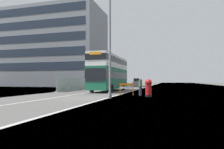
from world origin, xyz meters
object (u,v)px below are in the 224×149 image
at_px(roadworks_barrier, 127,88).
at_px(pedestrian_at_kerb, 140,87).
at_px(double_decker_bus, 110,73).
at_px(red_pillar_postbox, 148,87).
at_px(car_oncoming_near, 117,83).
at_px(car_receding_mid, 138,82).
at_px(lamppost_foreground, 110,49).

height_order(roadworks_barrier, pedestrian_at_kerb, pedestrian_at_kerb).
bearing_deg(pedestrian_at_kerb, double_decker_bus, 124.72).
height_order(double_decker_bus, red_pillar_postbox, double_decker_bus).
xyz_separation_m(roadworks_barrier, pedestrian_at_kerb, (1.39, -0.17, 0.14)).
xyz_separation_m(roadworks_barrier, car_oncoming_near, (-7.73, 26.23, 0.27)).
bearing_deg(red_pillar_postbox, car_receding_mid, 100.16).
xyz_separation_m(lamppost_foreground, car_receding_mid, (-3.39, 37.63, -3.14)).
distance_m(double_decker_bus, car_oncoming_near, 19.02).
height_order(car_receding_mid, pedestrian_at_kerb, car_receding_mid).
distance_m(lamppost_foreground, car_receding_mid, 37.91).
bearing_deg(lamppost_foreground, car_oncoming_near, 103.29).
distance_m(roadworks_barrier, car_receding_mid, 34.04).
xyz_separation_m(double_decker_bus, car_receding_mid, (0.01, 26.15, -1.65)).
xyz_separation_m(lamppost_foreground, pedestrian_at_kerb, (2.02, 3.65, -3.23)).
height_order(lamppost_foreground, pedestrian_at_kerb, lamppost_foreground).
xyz_separation_m(red_pillar_postbox, pedestrian_at_kerb, (-0.89, 1.16, -0.00)).
height_order(lamppost_foreground, roadworks_barrier, lamppost_foreground).
bearing_deg(car_oncoming_near, roadworks_barrier, -73.59).
bearing_deg(car_oncoming_near, double_decker_bus, -78.75).
xyz_separation_m(car_receding_mid, pedestrian_at_kerb, (5.41, -33.98, -0.09)).
relative_size(roadworks_barrier, car_receding_mid, 0.38).
distance_m(red_pillar_postbox, roadworks_barrier, 2.64).
distance_m(double_decker_bus, car_receding_mid, 26.20).
bearing_deg(car_oncoming_near, pedestrian_at_kerb, -70.95).
xyz_separation_m(lamppost_foreground, red_pillar_postbox, (2.90, 2.49, -3.23)).
distance_m(car_oncoming_near, pedestrian_at_kerb, 27.94).
bearing_deg(double_decker_bus, pedestrian_at_kerb, -55.28).
relative_size(red_pillar_postbox, car_oncoming_near, 0.40).
relative_size(red_pillar_postbox, pedestrian_at_kerb, 0.92).
xyz_separation_m(double_decker_bus, car_oncoming_near, (-3.70, 18.58, -1.61)).
bearing_deg(double_decker_bus, red_pillar_postbox, -54.93).
bearing_deg(roadworks_barrier, pedestrian_at_kerb, -7.06).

